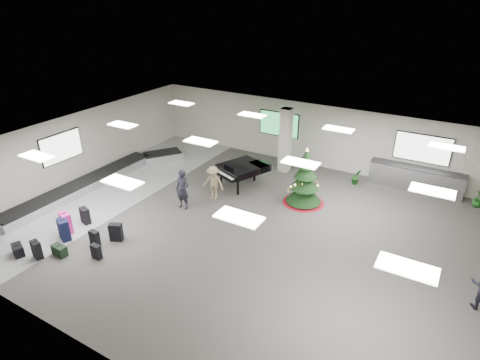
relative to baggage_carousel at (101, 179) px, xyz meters
The scene contains 19 objects.
ground 7.84m from the baggage_carousel, ahead, with size 18.00×18.00×0.00m, color #393734.
room_envelope 7.79m from the baggage_carousel, ahead, with size 18.02×14.02×3.21m.
baggage_carousel is the anchor object (origin of this frame).
service_counter 14.50m from the baggage_carousel, 27.67° to the left, with size 4.05×0.65×1.08m.
suitcase_0 5.79m from the baggage_carousel, 63.06° to the right, with size 0.46×0.32×0.66m.
suitcase_1 5.23m from the baggage_carousel, 44.40° to the right, with size 0.39×0.22×0.60m.
pink_suitcase 4.21m from the baggage_carousel, 59.05° to the right, with size 0.58×0.43×0.83m.
suitcase_3 5.16m from the baggage_carousel, 36.20° to the right, with size 0.52×0.42×0.70m.
navy_suitcase 4.67m from the baggage_carousel, 57.81° to the right, with size 0.60×0.48×0.83m.
green_duffel 5.64m from the baggage_carousel, 56.15° to the right, with size 0.58×0.32×0.39m.
suitcase_7 6.04m from the baggage_carousel, 43.61° to the right, with size 0.37×0.20×0.54m.
suitcase_8 3.58m from the baggage_carousel, 51.35° to the right, with size 0.49×0.36×0.66m.
black_duffel 5.71m from the baggage_carousel, 70.77° to the right, with size 0.64×0.50×0.39m.
christmas_tree 9.48m from the baggage_carousel, 18.67° to the left, with size 1.78×1.78×2.54m.
grand_piano 6.64m from the baggage_carousel, 28.16° to the left, with size 2.26×2.54×1.20m.
traveler_a 4.85m from the baggage_carousel, ahead, with size 0.62×0.41×1.70m, color black.
traveler_b 5.64m from the baggage_carousel, 14.54° to the left, with size 0.98×0.56×1.52m, color #8B7956.
potted_plant_left 11.97m from the baggage_carousel, 29.71° to the left, with size 0.42×0.34×0.77m, color #174014.
potted_plant_right 16.66m from the baggage_carousel, 22.50° to the left, with size 0.41×0.41×0.73m, color #174014.
Camera 1 is at (6.37, -11.44, 8.32)m, focal length 30.00 mm.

